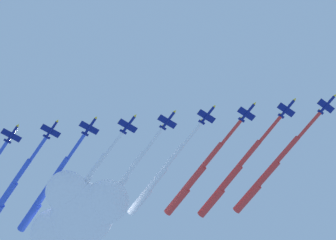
% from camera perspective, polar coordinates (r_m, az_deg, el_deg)
% --- Properties ---
extents(jet_lead, '(60.41, 32.19, 4.11)m').
position_cam_1_polar(jet_lead, '(198.08, 12.41, -6.97)').
color(jet_lead, navy).
extents(jet_port_inner, '(60.12, 32.68, 4.06)m').
position_cam_1_polar(jet_port_inner, '(195.75, 7.80, -7.58)').
color(jet_port_inner, navy).
extents(jet_starboard_inner, '(57.63, 30.97, 4.19)m').
position_cam_1_polar(jet_starboard_inner, '(193.92, 3.28, -7.62)').
color(jet_starboard_inner, navy).
extents(jet_port_mid, '(57.48, 30.32, 4.20)m').
position_cam_1_polar(jet_port_mid, '(195.43, -1.58, -7.74)').
color(jet_port_mid, navy).
extents(jet_starboard_mid, '(59.71, 32.47, 4.11)m').
position_cam_1_polar(jet_starboard_mid, '(196.29, -6.56, -8.91)').
color(jet_starboard_mid, navy).
extents(jet_port_outer, '(56.22, 29.35, 4.11)m').
position_cam_1_polar(jet_port_outer, '(197.31, -11.04, -8.56)').
color(jet_port_outer, navy).
extents(jet_starboard_outer, '(59.72, 32.45, 4.14)m').
position_cam_1_polar(jet_starboard_outer, '(204.96, -15.66, -9.25)').
color(jet_starboard_outer, navy).
extents(jet_trail_port, '(59.24, 30.98, 4.12)m').
position_cam_1_polar(jet_trail_port, '(210.58, -19.97, -9.11)').
color(jet_trail_port, navy).
extents(cloud_puff, '(46.44, 34.72, 27.17)m').
position_cam_1_polar(cloud_puff, '(198.20, -11.22, -11.54)').
color(cloud_puff, white).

